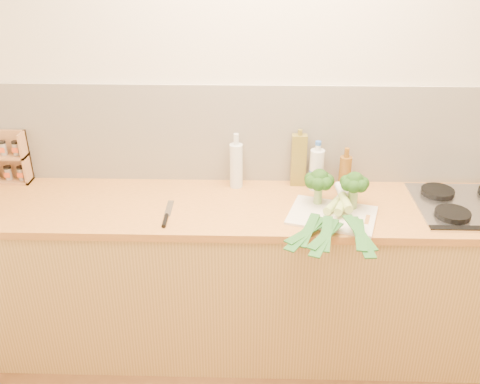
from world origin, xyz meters
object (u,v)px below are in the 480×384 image
(chefs_knife, at_px, (166,217))
(spice_rack, at_px, (7,160))
(chopping_board, at_px, (332,215))
(gas_hob, at_px, (475,205))

(chefs_knife, xyz_separation_m, spice_rack, (-0.93, 0.41, 0.12))
(chopping_board, bearing_deg, spice_rack, -174.71)
(spice_rack, bearing_deg, gas_hob, -5.72)
(chefs_knife, bearing_deg, spice_rack, 155.73)
(chopping_board, height_order, chefs_knife, chefs_knife)
(gas_hob, height_order, spice_rack, spice_rack)
(chopping_board, bearing_deg, gas_hob, 25.59)
(chopping_board, relative_size, chefs_knife, 1.48)
(chopping_board, distance_m, spice_rack, 1.78)
(chefs_knife, distance_m, spice_rack, 1.02)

